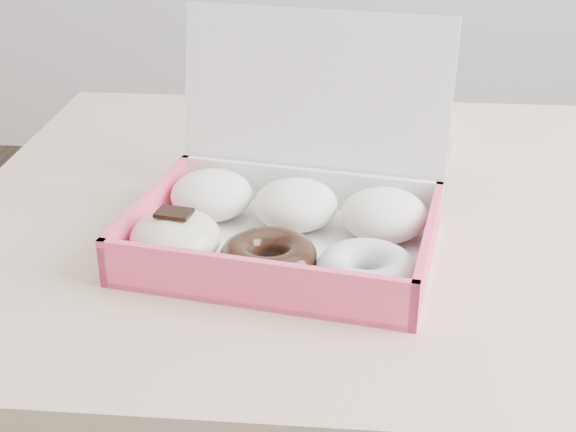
{
  "coord_description": "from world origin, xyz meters",
  "views": [
    {
      "loc": [
        -0.13,
        -0.87,
        1.16
      ],
      "look_at": [
        -0.2,
        -0.11,
        0.78
      ],
      "focal_mm": 50.0,
      "sensor_mm": 36.0,
      "label": 1
    }
  ],
  "objects": [
    {
      "name": "newspapers",
      "position": [
        -0.12,
        0.24,
        0.77
      ],
      "size": [
        0.24,
        0.2,
        0.04
      ],
      "primitive_type": "cube",
      "rotation": [
        0.0,
        0.0,
        -0.01
      ],
      "color": "silver",
      "rests_on": "table"
    },
    {
      "name": "donut_box",
      "position": [
        -0.2,
        -0.11,
        0.79
      ],
      "size": [
        0.35,
        0.32,
        0.23
      ],
      "rotation": [
        0.0,
        0.0,
        -0.17
      ],
      "color": "white",
      "rests_on": "table"
    },
    {
      "name": "table",
      "position": [
        0.0,
        0.0,
        0.67
      ],
      "size": [
        1.2,
        0.8,
        0.75
      ],
      "color": "tan",
      "rests_on": "ground"
    }
  ]
}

